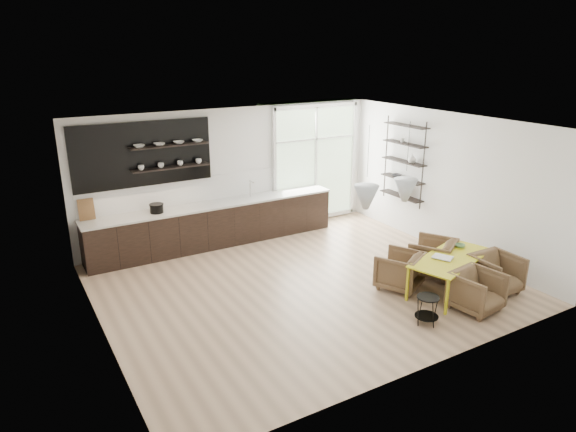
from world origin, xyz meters
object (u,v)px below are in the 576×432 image
object	(u,v)px
dining_table	(451,259)
wire_stool	(427,306)
armchair_back_left	(399,270)
armchair_front_left	(477,291)
armchair_front_right	(496,274)
armchair_back_right	(432,257)

from	to	relation	value
dining_table	wire_stool	distance (m)	1.37
dining_table	wire_stool	xyz separation A→B (m)	(-1.17, -0.64, -0.30)
armchair_back_left	armchair_front_left	xyz separation A→B (m)	(0.53, -1.26, -0.00)
armchair_front_right	armchair_back_right	bearing A→B (deg)	113.55
armchair_back_left	armchair_back_right	distance (m)	0.91
armchair_back_left	armchair_back_right	size ratio (longest dim) A/B	0.94
armchair_front_left	armchair_front_right	bearing A→B (deg)	11.09
dining_table	armchair_back_right	distance (m)	0.72
dining_table	armchair_back_left	bearing A→B (deg)	123.96
armchair_back_left	armchair_back_right	bearing A→B (deg)	159.24
dining_table	wire_stool	size ratio (longest dim) A/B	4.11
armchair_front_left	wire_stool	size ratio (longest dim) A/B	1.58
armchair_back_right	armchair_front_right	world-z (taller)	armchair_back_right
dining_table	armchair_front_right	distance (m)	0.84
armchair_front_right	wire_stool	bearing A→B (deg)	-172.65
armchair_back_right	dining_table	bearing A→B (deg)	40.56
armchair_back_left	dining_table	bearing A→B (deg)	114.47
wire_stool	armchair_back_right	bearing A→B (deg)	42.73
armchair_back_right	armchair_front_right	distance (m)	1.17
armchair_back_right	armchair_back_left	bearing A→B (deg)	-23.76
dining_table	armchair_front_right	size ratio (longest dim) A/B	2.53
dining_table	armchair_back_right	xyz separation A→B (m)	(0.22, 0.64, -0.24)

